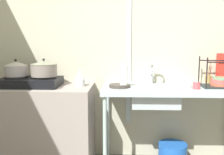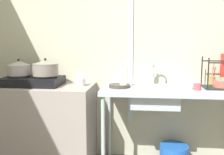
{
  "view_description": "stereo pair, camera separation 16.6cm",
  "coord_description": "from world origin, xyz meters",
  "px_view_note": "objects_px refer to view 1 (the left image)",
  "views": [
    {
      "loc": [
        -0.26,
        -1.07,
        1.26
      ],
      "look_at": [
        -0.36,
        1.35,
        0.92
      ],
      "focal_mm": 40.29,
      "sensor_mm": 36.0,
      "label": 1
    },
    {
      "loc": [
        -0.09,
        -1.06,
        1.26
      ],
      "look_at": [
        -0.36,
        1.35,
        0.92
      ],
      "focal_mm": 40.29,
      "sensor_mm": 36.0,
      "label": 2
    }
  ],
  "objects_px": {
    "stove": "(31,82)",
    "frying_pan": "(120,86)",
    "utensil_jar": "(208,79)",
    "small_bowl_on_drainboard": "(186,86)",
    "percolator": "(80,78)",
    "sink_basin": "(154,96)",
    "cup_by_rack": "(196,86)",
    "bucket_on_floor": "(173,153)",
    "faucet": "(153,67)",
    "dish_rack": "(220,82)",
    "pot_on_right_burner": "(44,68)",
    "pot_on_left_burner": "(16,69)",
    "bottle_by_sink": "(124,76)"
  },
  "relations": [
    {
      "from": "percolator",
      "to": "faucet",
      "type": "relative_size",
      "value": 0.63
    },
    {
      "from": "frying_pan",
      "to": "bucket_on_floor",
      "type": "xyz_separation_m",
      "value": [
        0.56,
        0.12,
        -0.74
      ]
    },
    {
      "from": "stove",
      "to": "dish_rack",
      "type": "distance_m",
      "value": 1.86
    },
    {
      "from": "stove",
      "to": "pot_on_left_burner",
      "type": "bearing_deg",
      "value": 180.0
    },
    {
      "from": "pot_on_left_burner",
      "to": "bottle_by_sink",
      "type": "relative_size",
      "value": 0.86
    },
    {
      "from": "bottle_by_sink",
      "to": "bucket_on_floor",
      "type": "height_order",
      "value": "bottle_by_sink"
    },
    {
      "from": "pot_on_right_burner",
      "to": "frying_pan",
      "type": "xyz_separation_m",
      "value": [
        0.74,
        -0.02,
        -0.16
      ]
    },
    {
      "from": "pot_on_left_burner",
      "to": "stove",
      "type": "bearing_deg",
      "value": -0.0
    },
    {
      "from": "cup_by_rack",
      "to": "pot_on_right_burner",
      "type": "bearing_deg",
      "value": 176.62
    },
    {
      "from": "utensil_jar",
      "to": "bucket_on_floor",
      "type": "height_order",
      "value": "utensil_jar"
    },
    {
      "from": "sink_basin",
      "to": "cup_by_rack",
      "type": "relative_size",
      "value": 6.41
    },
    {
      "from": "faucet",
      "to": "cup_by_rack",
      "type": "relative_size",
      "value": 3.97
    },
    {
      "from": "pot_on_right_burner",
      "to": "percolator",
      "type": "bearing_deg",
      "value": 3.01
    },
    {
      "from": "small_bowl_on_drainboard",
      "to": "utensil_jar",
      "type": "xyz_separation_m",
      "value": [
        0.3,
        0.27,
        0.03
      ]
    },
    {
      "from": "percolator",
      "to": "bucket_on_floor",
      "type": "distance_m",
      "value": 1.25
    },
    {
      "from": "dish_rack",
      "to": "percolator",
      "type": "bearing_deg",
      "value": -178.98
    },
    {
      "from": "percolator",
      "to": "small_bowl_on_drainboard",
      "type": "height_order",
      "value": "percolator"
    },
    {
      "from": "stove",
      "to": "frying_pan",
      "type": "xyz_separation_m",
      "value": [
        0.88,
        -0.02,
        -0.03
      ]
    },
    {
      "from": "cup_by_rack",
      "to": "utensil_jar",
      "type": "xyz_separation_m",
      "value": [
        0.21,
        0.32,
        0.02
      ]
    },
    {
      "from": "frying_pan",
      "to": "dish_rack",
      "type": "height_order",
      "value": "dish_rack"
    },
    {
      "from": "pot_on_right_burner",
      "to": "utensil_jar",
      "type": "bearing_deg",
      "value": 7.86
    },
    {
      "from": "cup_by_rack",
      "to": "utensil_jar",
      "type": "relative_size",
      "value": 0.29
    },
    {
      "from": "stove",
      "to": "sink_basin",
      "type": "xyz_separation_m",
      "value": [
        1.22,
        -0.03,
        -0.13
      ]
    },
    {
      "from": "bucket_on_floor",
      "to": "dish_rack",
      "type": "bearing_deg",
      "value": -7.24
    },
    {
      "from": "pot_on_left_burner",
      "to": "small_bowl_on_drainboard",
      "type": "height_order",
      "value": "pot_on_left_burner"
    },
    {
      "from": "utensil_jar",
      "to": "bucket_on_floor",
      "type": "distance_m",
      "value": 0.87
    },
    {
      "from": "small_bowl_on_drainboard",
      "to": "utensil_jar",
      "type": "relative_size",
      "value": 0.46
    },
    {
      "from": "sink_basin",
      "to": "percolator",
      "type": "bearing_deg",
      "value": 176.3
    },
    {
      "from": "utensil_jar",
      "to": "stove",
      "type": "bearing_deg",
      "value": -172.74
    },
    {
      "from": "stove",
      "to": "bottle_by_sink",
      "type": "xyz_separation_m",
      "value": [
        0.92,
        -0.02,
        0.06
      ]
    },
    {
      "from": "cup_by_rack",
      "to": "dish_rack",
      "type": "bearing_deg",
      "value": 26.0
    },
    {
      "from": "pot_on_left_burner",
      "to": "frying_pan",
      "type": "distance_m",
      "value": 1.04
    },
    {
      "from": "frying_pan",
      "to": "small_bowl_on_drainboard",
      "type": "distance_m",
      "value": 0.63
    },
    {
      "from": "percolator",
      "to": "frying_pan",
      "type": "bearing_deg",
      "value": -6.02
    },
    {
      "from": "dish_rack",
      "to": "utensil_jar",
      "type": "xyz_separation_m",
      "value": [
        -0.05,
        0.19,
        -0.0
      ]
    },
    {
      "from": "bucket_on_floor",
      "to": "percolator",
      "type": "bearing_deg",
      "value": -175.3
    },
    {
      "from": "sink_basin",
      "to": "utensil_jar",
      "type": "height_order",
      "value": "utensil_jar"
    },
    {
      "from": "stove",
      "to": "percolator",
      "type": "relative_size",
      "value": 3.4
    },
    {
      "from": "cup_by_rack",
      "to": "bucket_on_floor",
      "type": "distance_m",
      "value": 0.79
    },
    {
      "from": "stove",
      "to": "faucet",
      "type": "height_order",
      "value": "faucet"
    },
    {
      "from": "sink_basin",
      "to": "frying_pan",
      "type": "relative_size",
      "value": 2.15
    },
    {
      "from": "stove",
      "to": "utensil_jar",
      "type": "relative_size",
      "value": 2.47
    },
    {
      "from": "bottle_by_sink",
      "to": "small_bowl_on_drainboard",
      "type": "bearing_deg",
      "value": -1.27
    },
    {
      "from": "pot_on_left_burner",
      "to": "bucket_on_floor",
      "type": "relative_size",
      "value": 0.76
    },
    {
      "from": "frying_pan",
      "to": "cup_by_rack",
      "type": "relative_size",
      "value": 2.98
    },
    {
      "from": "bottle_by_sink",
      "to": "utensil_jar",
      "type": "xyz_separation_m",
      "value": [
        0.89,
        0.25,
        -0.06
      ]
    },
    {
      "from": "utensil_jar",
      "to": "cup_by_rack",
      "type": "bearing_deg",
      "value": -123.99
    },
    {
      "from": "frying_pan",
      "to": "sink_basin",
      "type": "bearing_deg",
      "value": -0.94
    },
    {
      "from": "stove",
      "to": "bucket_on_floor",
      "type": "height_order",
      "value": "stove"
    },
    {
      "from": "faucet",
      "to": "bucket_on_floor",
      "type": "relative_size",
      "value": 0.93
    }
  ]
}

